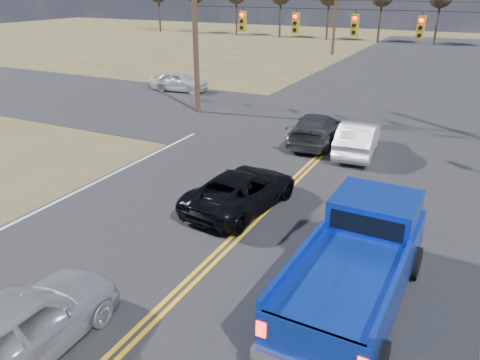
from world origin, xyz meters
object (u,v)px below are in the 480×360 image
at_px(pickup_truck, 357,263).
at_px(cross_car_west, 180,82).
at_px(white_car_queue, 358,138).
at_px(dgrey_car_queue, 316,129).
at_px(black_suv, 242,190).
at_px(silver_suv, 18,328).

relative_size(pickup_truck, cross_car_west, 1.49).
height_order(white_car_queue, dgrey_car_queue, white_car_queue).
xyz_separation_m(pickup_truck, cross_car_west, (-17.20, 18.35, -0.40)).
bearing_deg(pickup_truck, white_car_queue, 105.11).
relative_size(black_suv, dgrey_car_queue, 0.98).
bearing_deg(dgrey_car_queue, white_car_queue, 158.23).
height_order(silver_suv, white_car_queue, silver_suv).
bearing_deg(pickup_truck, dgrey_car_queue, 114.22).
bearing_deg(white_car_queue, black_suv, 68.04).
distance_m(pickup_truck, cross_car_west, 25.15).
relative_size(dgrey_car_queue, cross_car_west, 1.19).
bearing_deg(pickup_truck, black_suv, 145.87).
xyz_separation_m(pickup_truck, black_suv, (-4.74, 3.41, -0.44)).
bearing_deg(dgrey_car_queue, cross_car_west, -34.36).
relative_size(pickup_truck, dgrey_car_queue, 1.25).
relative_size(silver_suv, black_suv, 0.96).
xyz_separation_m(silver_suv, dgrey_car_queue, (0.83, 16.29, -0.07)).
distance_m(pickup_truck, black_suv, 5.86).
height_order(black_suv, dgrey_car_queue, dgrey_car_queue).
bearing_deg(dgrey_car_queue, silver_suv, 81.89).
bearing_deg(silver_suv, white_car_queue, -102.18).
relative_size(pickup_truck, white_car_queue, 1.37).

